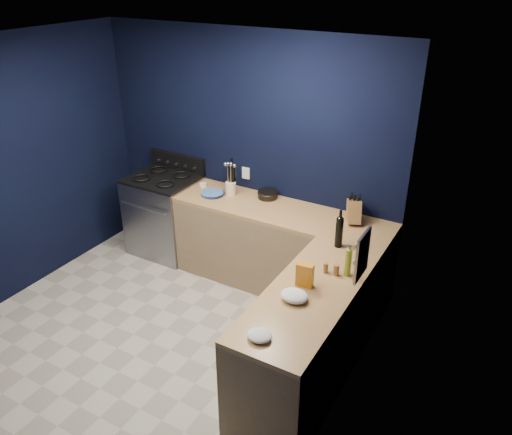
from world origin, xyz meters
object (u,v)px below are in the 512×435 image
Objects in this scene: crouton_bag at (305,275)px; knife_block at (354,211)px; gas_range at (165,216)px; utensil_crock at (231,188)px; plate_stack at (212,194)px.

knife_block is at bearing 86.41° from crouton_bag.
gas_range is 6.43× the size of utensil_crock.
utensil_crock reaches higher than plate_stack.
plate_stack is 1.55m from knife_block.
plate_stack is at bearing -1.57° from gas_range.
plate_stack reaches higher than gas_range.
crouton_bag is (2.29, -1.08, 0.54)m from gas_range.
knife_block reaches higher than gas_range.
gas_range is 4.71× the size of crouton_bag.
knife_block is at bearing 2.10° from utensil_crock.
plate_stack is at bearing 160.09° from knife_block.
knife_block is 1.14× the size of crouton_bag.
gas_range is 0.84m from plate_stack.
knife_block is (1.37, 0.05, 0.04)m from utensil_crock.
utensil_crock is 1.37m from knife_block.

